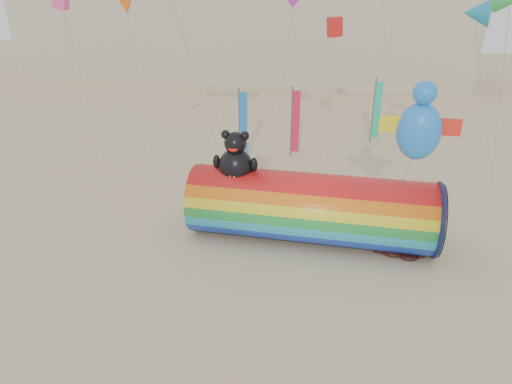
# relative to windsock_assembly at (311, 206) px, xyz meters

# --- Properties ---
(ground) EXTENTS (160.00, 160.00, 0.00)m
(ground) POSITION_rel_windsock_assembly_xyz_m (-3.18, -1.68, -1.81)
(ground) COLOR #CCB58C
(ground) RESTS_ON ground
(windsock_assembly) EXTENTS (11.87, 3.61, 5.47)m
(windsock_assembly) POSITION_rel_windsock_assembly_xyz_m (0.00, 0.00, 0.00)
(windsock_assembly) COLOR red
(windsock_assembly) RESTS_ON ground
(kite_handler) EXTENTS (0.69, 0.52, 1.71)m
(kite_handler) POSITION_rel_windsock_assembly_xyz_m (3.88, 0.23, -0.96)
(kite_handler) COLOR #4C4E52
(kite_handler) RESTS_ON ground
(fabric_bundle) EXTENTS (2.62, 1.35, 0.41)m
(fabric_bundle) POSITION_rel_windsock_assembly_xyz_m (4.21, -0.59, -1.64)
(fabric_bundle) COLOR #350E09
(fabric_bundle) RESTS_ON ground
(festival_banners) EXTENTS (10.08, 6.07, 5.20)m
(festival_banners) POSITION_rel_windsock_assembly_xyz_m (-1.75, 13.20, 0.82)
(festival_banners) COLOR #59595E
(festival_banners) RESTS_ON ground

